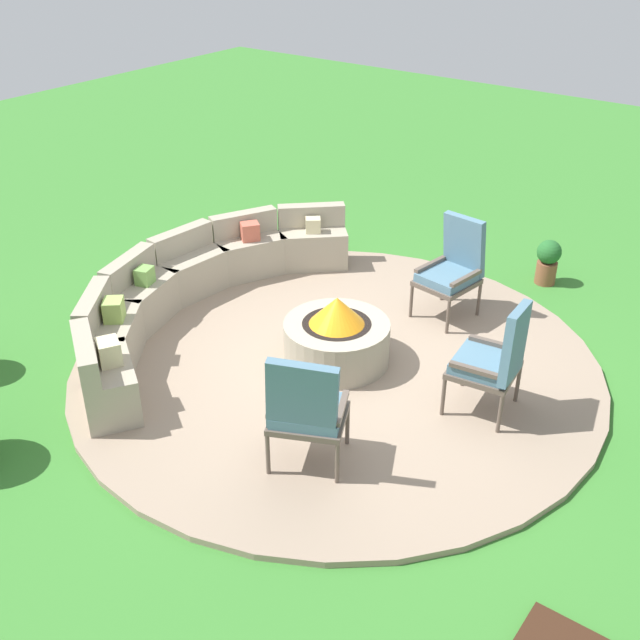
{
  "coord_description": "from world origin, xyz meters",
  "views": [
    {
      "loc": [
        -5.16,
        -3.63,
        4.15
      ],
      "look_at": [
        0.0,
        0.2,
        0.45
      ],
      "focal_mm": 42.8,
      "sensor_mm": 36.0,
      "label": 1
    }
  ],
  "objects_px": {
    "lounge_chair_front_left": "(306,408)",
    "potted_plant_3": "(548,260)",
    "lounge_chair_back_left": "(453,267)",
    "curved_stone_bench": "(192,290)",
    "fire_pit": "(337,337)",
    "lounge_chair_front_right": "(495,358)"
  },
  "relations": [
    {
      "from": "fire_pit",
      "to": "curved_stone_bench",
      "type": "height_order",
      "value": "curved_stone_bench"
    },
    {
      "from": "curved_stone_bench",
      "to": "potted_plant_3",
      "type": "height_order",
      "value": "curved_stone_bench"
    },
    {
      "from": "fire_pit",
      "to": "potted_plant_3",
      "type": "bearing_deg",
      "value": -17.97
    },
    {
      "from": "lounge_chair_front_left",
      "to": "lounge_chair_front_right",
      "type": "xyz_separation_m",
      "value": [
        1.55,
        -0.86,
        -0.01
      ]
    },
    {
      "from": "lounge_chair_front_right",
      "to": "lounge_chair_back_left",
      "type": "distance_m",
      "value": 1.78
    },
    {
      "from": "fire_pit",
      "to": "lounge_chair_front_left",
      "type": "relative_size",
      "value": 0.95
    },
    {
      "from": "fire_pit",
      "to": "lounge_chair_back_left",
      "type": "height_order",
      "value": "lounge_chair_back_left"
    },
    {
      "from": "lounge_chair_back_left",
      "to": "fire_pit",
      "type": "bearing_deg",
      "value": 82.62
    },
    {
      "from": "fire_pit",
      "to": "potted_plant_3",
      "type": "relative_size",
      "value": 1.9
    },
    {
      "from": "lounge_chair_front_left",
      "to": "lounge_chair_back_left",
      "type": "bearing_deg",
      "value": 69.87
    },
    {
      "from": "fire_pit",
      "to": "curved_stone_bench",
      "type": "relative_size",
      "value": 0.24
    },
    {
      "from": "lounge_chair_back_left",
      "to": "curved_stone_bench",
      "type": "bearing_deg",
      "value": 45.83
    },
    {
      "from": "lounge_chair_front_left",
      "to": "curved_stone_bench",
      "type": "bearing_deg",
      "value": 128.19
    },
    {
      "from": "lounge_chair_back_left",
      "to": "potted_plant_3",
      "type": "bearing_deg",
      "value": -101.37
    },
    {
      "from": "lounge_chair_front_left",
      "to": "potted_plant_3",
      "type": "bearing_deg",
      "value": 61.31
    },
    {
      "from": "curved_stone_bench",
      "to": "fire_pit",
      "type": "bearing_deg",
      "value": -84.6
    },
    {
      "from": "lounge_chair_front_left",
      "to": "lounge_chair_back_left",
      "type": "relative_size",
      "value": 1.0
    },
    {
      "from": "lounge_chair_front_left",
      "to": "lounge_chair_front_right",
      "type": "bearing_deg",
      "value": 35.53
    },
    {
      "from": "lounge_chair_back_left",
      "to": "potted_plant_3",
      "type": "distance_m",
      "value": 1.55
    },
    {
      "from": "fire_pit",
      "to": "lounge_chair_front_right",
      "type": "xyz_separation_m",
      "value": [
        0.14,
        -1.56,
        0.29
      ]
    },
    {
      "from": "fire_pit",
      "to": "lounge_chair_front_left",
      "type": "bearing_deg",
      "value": -153.3
    },
    {
      "from": "lounge_chair_front_right",
      "to": "fire_pit",
      "type": "bearing_deg",
      "value": 87.98
    }
  ]
}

